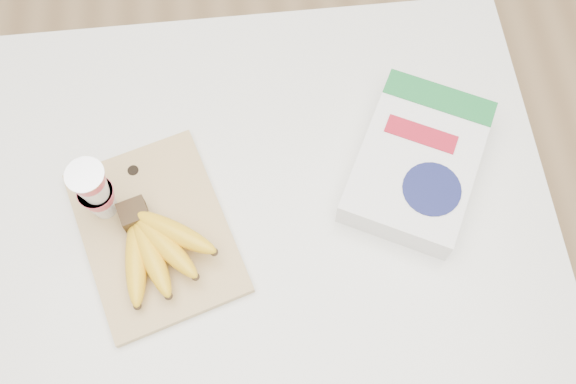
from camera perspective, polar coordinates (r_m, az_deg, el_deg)
The scene contains 6 objects.
room at distance 0.78m, azimuth -10.27°, elevation 11.74°, with size 4.00×4.00×4.00m.
table at distance 1.59m, azimuth -4.94°, elevation -7.07°, with size 1.22×0.81×0.91m, color white.
cutting_board at distance 1.15m, azimuth -11.68°, elevation -3.50°, with size 0.24×0.33×0.02m, color tan.
bananas at distance 1.10m, azimuth -11.73°, elevation -4.72°, with size 0.18×0.19×0.07m.
yogurt_stack at distance 1.10m, azimuth -16.79°, elevation 0.09°, with size 0.07×0.07×0.15m.
cereal_box at distance 1.17m, azimuth 11.43°, elevation 2.69°, with size 0.32×0.36×0.07m.
Camera 1 is at (0.09, -0.45, 1.98)m, focal length 40.00 mm.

